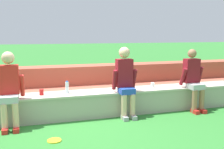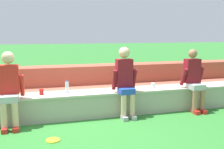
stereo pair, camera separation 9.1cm
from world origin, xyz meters
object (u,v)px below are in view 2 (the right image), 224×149
person_center (194,79)px  frisbee (53,140)px  plastic_cup_left_end (153,85)px  person_left_of_center (125,80)px  water_bottle_mid_left (67,87)px  plastic_cup_middle (41,92)px  person_far_left (9,87)px

person_center → frisbee: size_ratio=5.99×
person_center → plastic_cup_left_end: (-0.84, 0.33, -0.16)m
person_left_of_center → water_bottle_mid_left: (-1.16, 0.27, -0.15)m
water_bottle_mid_left → plastic_cup_left_end: 1.94m
frisbee → plastic_cup_middle: bearing=96.6°
person_center → plastic_cup_left_end: 0.92m
water_bottle_mid_left → plastic_cup_left_end: bearing=1.3°
person_far_left → water_bottle_mid_left: bearing=14.9°
person_center → frisbee: 3.35m
person_left_of_center → plastic_cup_middle: (-1.67, 0.26, -0.21)m
person_left_of_center → person_center: person_left_of_center is taller
plastic_cup_left_end → water_bottle_mid_left: bearing=-178.7°
water_bottle_mid_left → person_far_left: bearing=-165.1°
person_far_left → person_center: size_ratio=1.02×
person_far_left → frisbee: 1.35m
person_center → plastic_cup_middle: (-3.29, 0.27, -0.16)m
water_bottle_mid_left → frisbee: water_bottle_mid_left is taller
water_bottle_mid_left → plastic_cup_middle: 0.51m
person_center → water_bottle_mid_left: person_center is taller
water_bottle_mid_left → plastic_cup_middle: (-0.51, -0.02, -0.06)m
plastic_cup_left_end → person_far_left: bearing=-173.8°
person_left_of_center → water_bottle_mid_left: bearing=166.8°
person_far_left → plastic_cup_middle: person_far_left is taller
plastic_cup_middle → person_far_left: bearing=-154.6°
person_left_of_center → water_bottle_mid_left: person_left_of_center is taller
person_far_left → person_center: 3.86m
plastic_cup_left_end → frisbee: 2.67m
person_left_of_center → plastic_cup_middle: person_left_of_center is taller
person_center → plastic_cup_middle: 3.30m
plastic_cup_left_end → frisbee: size_ratio=0.46×
person_center → frisbee: bearing=-164.5°
person_far_left → plastic_cup_left_end: (3.02, 0.33, -0.19)m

